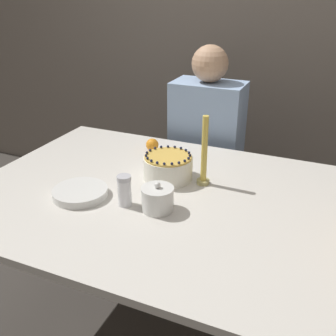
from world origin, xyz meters
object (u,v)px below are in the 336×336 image
Objects in this scene: sugar_bowl at (158,199)px; candle at (204,157)px; sugar_shaker at (125,190)px; person_man_blue_shirt at (205,165)px; cake at (168,167)px.

candle is at bearing 72.15° from sugar_bowl.
person_man_blue_shirt reaches higher than sugar_shaker.
sugar_shaker is (-0.06, -0.28, 0.01)m from cake.
cake reaches higher than sugar_bowl.
person_man_blue_shirt is at bearing 106.86° from candle.
sugar_bowl is 1.00× the size of sugar_shaker.
person_man_blue_shirt reaches higher than sugar_bowl.
candle is at bearing 4.64° from cake.
candle is at bearing 106.86° from person_man_blue_shirt.
sugar_shaker is 0.37m from candle.
cake is 0.17× the size of person_man_blue_shirt.
sugar_bowl is (0.07, -0.26, -0.01)m from cake.
sugar_bowl is 0.13m from sugar_shaker.
cake is at bearing 77.65° from sugar_shaker.
candle is (0.16, 0.01, 0.07)m from cake.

